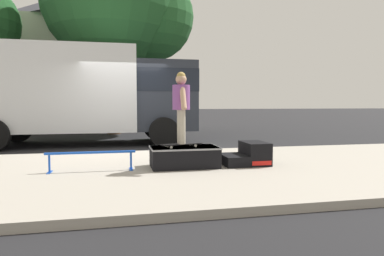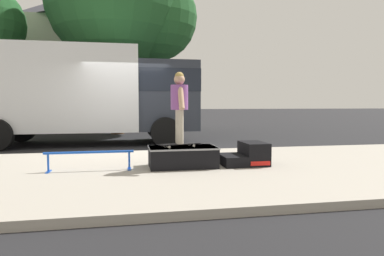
# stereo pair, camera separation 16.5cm
# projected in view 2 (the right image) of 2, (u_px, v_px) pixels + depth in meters

# --- Properties ---
(ground_plane) EXTENTS (140.00, 140.00, 0.00)m
(ground_plane) POSITION_uv_depth(u_px,v_px,m) (128.00, 153.00, 9.06)
(ground_plane) COLOR black
(sidewalk_slab) EXTENTS (50.00, 5.00, 0.12)m
(sidewalk_slab) POSITION_uv_depth(u_px,v_px,m) (128.00, 173.00, 6.11)
(sidewalk_slab) COLOR #A8A093
(sidewalk_slab) RESTS_ON ground
(skate_box) EXTENTS (1.26, 0.75, 0.38)m
(skate_box) POSITION_uv_depth(u_px,v_px,m) (183.00, 156.00, 6.39)
(skate_box) COLOR black
(skate_box) RESTS_ON sidewalk_slab
(kicker_ramp) EXTENTS (0.87, 0.72, 0.44)m
(kicker_ramp) POSITION_uv_depth(u_px,v_px,m) (247.00, 155.00, 6.63)
(kicker_ramp) COLOR black
(kicker_ramp) RESTS_ON sidewalk_slab
(grind_rail) EXTENTS (1.55, 0.28, 0.35)m
(grind_rail) POSITION_uv_depth(u_px,v_px,m) (89.00, 156.00, 6.03)
(grind_rail) COLOR blue
(grind_rail) RESTS_ON sidewalk_slab
(skateboard) EXTENTS (0.80, 0.41, 0.07)m
(skateboard) POSITION_uv_depth(u_px,v_px,m) (180.00, 144.00, 6.30)
(skateboard) COLOR black
(skateboard) RESTS_ON skate_box
(skater_kid) EXTENTS (0.32, 0.68, 1.32)m
(skater_kid) POSITION_uv_depth(u_px,v_px,m) (179.00, 102.00, 6.24)
(skater_kid) COLOR #B7AD99
(skater_kid) RESTS_ON skateboard
(box_truck) EXTENTS (6.91, 2.63, 3.05)m
(box_truck) POSITION_uv_depth(u_px,v_px,m) (89.00, 91.00, 10.87)
(box_truck) COLOR silver
(box_truck) RESTS_ON ground
(street_tree_main) EXTENTS (6.36, 5.78, 8.62)m
(street_tree_main) POSITION_uv_depth(u_px,v_px,m) (124.00, 3.00, 14.36)
(street_tree_main) COLOR brown
(street_tree_main) RESTS_ON ground
(house_behind) EXTENTS (9.54, 8.23, 8.40)m
(house_behind) POSITION_uv_depth(u_px,v_px,m) (90.00, 57.00, 21.62)
(house_behind) COLOR beige
(house_behind) RESTS_ON ground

